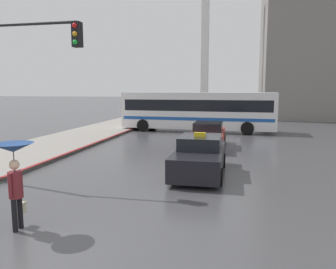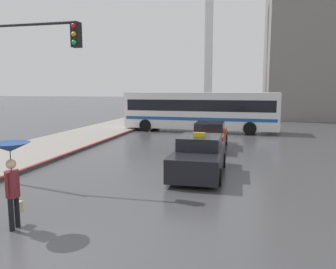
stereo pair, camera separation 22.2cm
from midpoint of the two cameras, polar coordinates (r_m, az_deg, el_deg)
ground_plane at (r=7.09m, az=-20.40°, el=-20.35°), size 300.00×300.00×0.00m
taxi at (r=12.90m, az=5.95°, el=-3.86°), size 1.91×4.44×1.65m
sedan_red at (r=18.92m, az=7.56°, el=-0.25°), size 1.91×4.55×1.43m
city_bus at (r=26.24m, az=5.88°, el=4.31°), size 12.14×3.15×3.09m
pedestrian_with_umbrella at (r=8.40m, az=-24.99°, el=-4.62°), size 0.91×0.91×2.08m
traffic_light at (r=12.55m, az=-24.10°, el=10.51°), size 3.98×0.38×5.76m
monument_cross at (r=42.86m, az=7.34°, el=19.51°), size 9.35×0.90×21.25m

